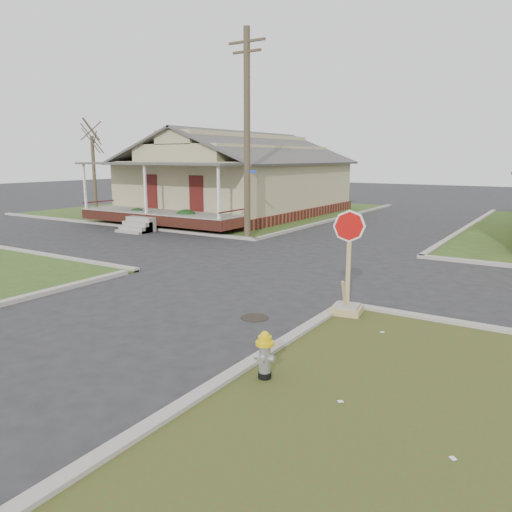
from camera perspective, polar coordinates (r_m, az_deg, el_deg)
The scene contains 11 objects.
ground at distance 13.14m, azimuth -7.11°, elevation -4.84°, with size 120.00×120.00×0.00m, color #262528.
verge_far_left at distance 35.00m, azimuth -4.83°, elevation 5.29°, with size 19.00×19.00×0.05m, color #2E4E1B.
curbs at distance 17.17m, azimuth 3.55°, elevation -0.96°, with size 80.00×40.00×0.12m, color #A5A095, non-canonical shape.
manhole at distance 11.51m, azimuth -0.16°, elevation -7.06°, with size 0.64×0.64×0.01m, color black.
corner_house at distance 32.02m, azimuth -2.01°, elevation 8.81°, with size 10.10×15.50×5.30m.
utility_pole at distance 22.32m, azimuth -1.03°, elevation 13.90°, with size 1.80×0.28×9.00m.
tree_far_left at distance 33.96m, azimuth -18.01°, elevation 8.79°, with size 0.22×0.22×4.90m, color #423726.
fire_hydrant at distance 8.27m, azimuth 1.01°, elevation -10.96°, with size 0.30×0.30×0.81m.
stop_sign at distance 11.72m, azimuth 10.40°, elevation -4.02°, with size 0.69×0.67×2.42m.
hedge_left at distance 27.43m, azimuth -13.41°, elevation 4.46°, with size 1.27×1.04×0.97m, color #153B17.
hedge_right at distance 25.26m, azimuth -7.99°, elevation 4.19°, with size 1.37×1.12×1.04m, color #153B17.
Camera 1 is at (8.09, -9.70, 3.61)m, focal length 35.00 mm.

